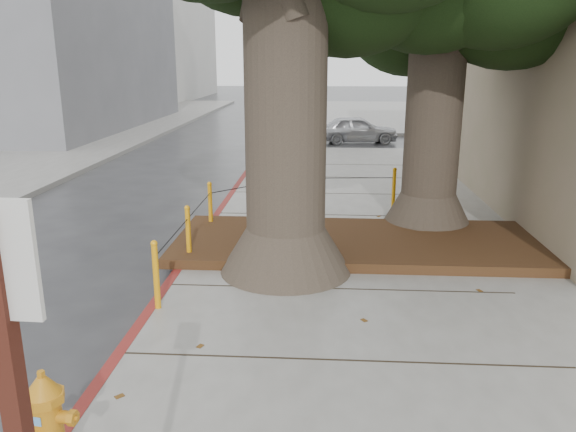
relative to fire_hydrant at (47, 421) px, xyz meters
name	(u,v)px	position (x,y,z in m)	size (l,w,h in m)	color
ground	(296,371)	(1.90, 1.81, -0.57)	(140.00, 140.00, 0.00)	#28282B
sidewalk_far	(417,114)	(7.90, 31.81, -0.49)	(16.00, 20.00, 0.15)	slate
curb_red	(176,276)	(-0.10, 4.31, -0.49)	(0.14, 26.00, 0.16)	maroon
planter_bed	(358,243)	(2.80, 5.71, -0.34)	(6.40, 2.60, 0.16)	black
building_far_grey	(5,2)	(-13.10, 23.81, 5.43)	(12.00, 16.00, 12.00)	slate
building_far_white	(127,10)	(-15.10, 46.81, 6.93)	(12.00, 18.00, 15.00)	silver
bollard_ring	(261,210)	(1.03, 6.18, 0.10)	(3.79, 5.39, 0.95)	orange
fire_hydrant	(47,421)	(0.00, 0.00, 0.00)	(0.45, 0.42, 0.86)	orange
car_silver	(357,129)	(3.51, 19.66, 0.00)	(1.33, 3.32, 1.13)	#B5B6BB
car_dark	(7,126)	(-11.01, 18.93, 0.12)	(1.91, 4.71, 1.37)	black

